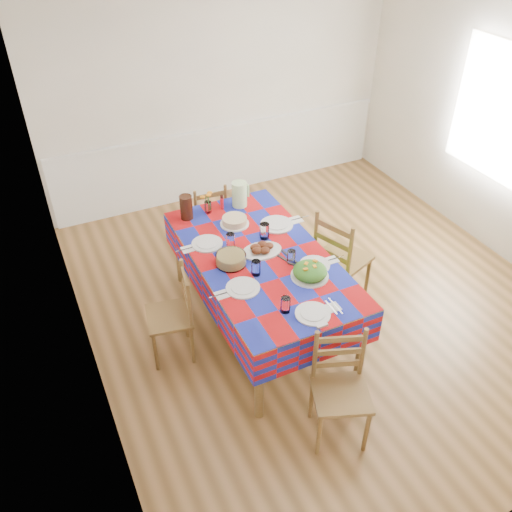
{
  "coord_description": "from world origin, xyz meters",
  "views": [
    {
      "loc": [
        -2.38,
        -3.51,
        3.67
      ],
      "look_at": [
        -0.73,
        -0.04,
        0.81
      ],
      "focal_mm": 38.0,
      "sensor_mm": 36.0,
      "label": 1
    }
  ],
  "objects_px": {
    "tea_pitcher": "(186,207)",
    "chair_right": "(340,260)",
    "chair_left": "(174,315)",
    "chair_near": "(340,389)",
    "green_pitcher": "(239,194)",
    "meat_platter": "(262,249)",
    "dining_table": "(261,264)",
    "chair_far": "(208,219)"
  },
  "relations": [
    {
      "from": "dining_table",
      "to": "chair_far",
      "type": "distance_m",
      "value": 1.36
    },
    {
      "from": "green_pitcher",
      "to": "chair_near",
      "type": "bearing_deg",
      "value": -94.24
    },
    {
      "from": "meat_platter",
      "to": "tea_pitcher",
      "type": "distance_m",
      "value": 0.92
    },
    {
      "from": "meat_platter",
      "to": "green_pitcher",
      "type": "relative_size",
      "value": 1.43
    },
    {
      "from": "chair_near",
      "to": "chair_left",
      "type": "distance_m",
      "value": 1.58
    },
    {
      "from": "dining_table",
      "to": "chair_far",
      "type": "xyz_separation_m",
      "value": [
        -0.0,
        1.33,
        -0.29
      ]
    },
    {
      "from": "tea_pitcher",
      "to": "green_pitcher",
      "type": "bearing_deg",
      "value": -0.17
    },
    {
      "from": "chair_near",
      "to": "chair_left",
      "type": "bearing_deg",
      "value": 143.42
    },
    {
      "from": "meat_platter",
      "to": "chair_right",
      "type": "height_order",
      "value": "chair_right"
    },
    {
      "from": "green_pitcher",
      "to": "chair_left",
      "type": "relative_size",
      "value": 0.29
    },
    {
      "from": "dining_table",
      "to": "chair_left",
      "type": "height_order",
      "value": "chair_left"
    },
    {
      "from": "chair_far",
      "to": "chair_right",
      "type": "relative_size",
      "value": 0.84
    },
    {
      "from": "green_pitcher",
      "to": "dining_table",
      "type": "bearing_deg",
      "value": -101.64
    },
    {
      "from": "chair_right",
      "to": "chair_far",
      "type": "bearing_deg",
      "value": 10.82
    },
    {
      "from": "dining_table",
      "to": "tea_pitcher",
      "type": "distance_m",
      "value": 0.97
    },
    {
      "from": "chair_left",
      "to": "chair_right",
      "type": "height_order",
      "value": "chair_right"
    },
    {
      "from": "chair_far",
      "to": "chair_left",
      "type": "height_order",
      "value": "chair_left"
    },
    {
      "from": "chair_near",
      "to": "chair_right",
      "type": "relative_size",
      "value": 0.9
    },
    {
      "from": "chair_far",
      "to": "meat_platter",
      "type": "bearing_deg",
      "value": 93.73
    },
    {
      "from": "meat_platter",
      "to": "chair_far",
      "type": "bearing_deg",
      "value": 91.52
    },
    {
      "from": "tea_pitcher",
      "to": "meat_platter",
      "type": "bearing_deg",
      "value": -63.03
    },
    {
      "from": "tea_pitcher",
      "to": "chair_right",
      "type": "height_order",
      "value": "tea_pitcher"
    },
    {
      "from": "dining_table",
      "to": "green_pitcher",
      "type": "xyz_separation_m",
      "value": [
        0.18,
        0.86,
        0.22
      ]
    },
    {
      "from": "dining_table",
      "to": "chair_right",
      "type": "height_order",
      "value": "chair_right"
    },
    {
      "from": "tea_pitcher",
      "to": "chair_near",
      "type": "xyz_separation_m",
      "value": [
        0.4,
        -2.19,
        -0.48
      ]
    },
    {
      "from": "tea_pitcher",
      "to": "chair_left",
      "type": "bearing_deg",
      "value": -117.96
    },
    {
      "from": "dining_table",
      "to": "chair_near",
      "type": "bearing_deg",
      "value": -89.35
    },
    {
      "from": "dining_table",
      "to": "chair_left",
      "type": "distance_m",
      "value": 0.89
    },
    {
      "from": "chair_near",
      "to": "chair_far",
      "type": "distance_m",
      "value": 2.66
    },
    {
      "from": "dining_table",
      "to": "chair_far",
      "type": "bearing_deg",
      "value": 90.07
    },
    {
      "from": "dining_table",
      "to": "green_pitcher",
      "type": "relative_size",
      "value": 8.14
    },
    {
      "from": "chair_left",
      "to": "chair_far",
      "type": "bearing_deg",
      "value": 157.96
    },
    {
      "from": "chair_left",
      "to": "chair_right",
      "type": "relative_size",
      "value": 0.86
    },
    {
      "from": "chair_near",
      "to": "green_pitcher",
      "type": "bearing_deg",
      "value": 106.17
    },
    {
      "from": "chair_near",
      "to": "chair_left",
      "type": "relative_size",
      "value": 1.05
    },
    {
      "from": "tea_pitcher",
      "to": "chair_right",
      "type": "bearing_deg",
      "value": -35.81
    },
    {
      "from": "chair_far",
      "to": "chair_left",
      "type": "distance_m",
      "value": 1.58
    },
    {
      "from": "green_pitcher",
      "to": "chair_left",
      "type": "height_order",
      "value": "green_pitcher"
    },
    {
      "from": "chair_far",
      "to": "chair_right",
      "type": "height_order",
      "value": "chair_right"
    },
    {
      "from": "chair_near",
      "to": "chair_right",
      "type": "height_order",
      "value": "chair_right"
    },
    {
      "from": "green_pitcher",
      "to": "chair_far",
      "type": "bearing_deg",
      "value": 110.97
    },
    {
      "from": "meat_platter",
      "to": "dining_table",
      "type": "bearing_deg",
      "value": -122.78
    }
  ]
}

